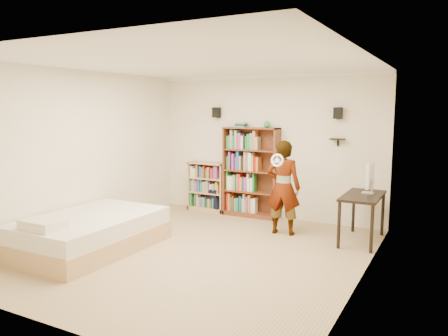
% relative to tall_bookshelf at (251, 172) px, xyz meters
% --- Properties ---
extents(ground, '(4.50, 5.00, 0.01)m').
position_rel_tall_bookshelf_xyz_m(ground, '(0.26, -2.34, -0.86)').
color(ground, tan).
rests_on(ground, ground).
extents(room_shell, '(4.52, 5.02, 2.71)m').
position_rel_tall_bookshelf_xyz_m(room_shell, '(0.26, -2.34, 0.90)').
color(room_shell, white).
rests_on(room_shell, ground).
extents(crown_molding, '(4.50, 5.00, 0.06)m').
position_rel_tall_bookshelf_xyz_m(crown_molding, '(0.26, -2.34, 1.81)').
color(crown_molding, white).
rests_on(crown_molding, room_shell).
extents(speaker_left, '(0.14, 0.12, 0.20)m').
position_rel_tall_bookshelf_xyz_m(speaker_left, '(-0.79, 0.06, 1.14)').
color(speaker_left, black).
rests_on(speaker_left, room_shell).
extents(speaker_right, '(0.14, 0.12, 0.20)m').
position_rel_tall_bookshelf_xyz_m(speaker_right, '(1.61, 0.06, 1.14)').
color(speaker_right, black).
rests_on(speaker_right, room_shell).
extents(wall_shelf, '(0.25, 0.16, 0.02)m').
position_rel_tall_bookshelf_xyz_m(wall_shelf, '(1.61, 0.07, 0.69)').
color(wall_shelf, black).
rests_on(wall_shelf, room_shell).
extents(tall_bookshelf, '(1.09, 0.32, 1.72)m').
position_rel_tall_bookshelf_xyz_m(tall_bookshelf, '(0.00, 0.00, 0.00)').
color(tall_bookshelf, maroon).
rests_on(tall_bookshelf, ground).
extents(low_bookshelf, '(0.79, 0.30, 0.99)m').
position_rel_tall_bookshelf_xyz_m(low_bookshelf, '(-0.98, 0.01, -0.37)').
color(low_bookshelf, tan).
rests_on(low_bookshelf, ground).
extents(computer_desk, '(0.55, 1.10, 0.75)m').
position_rel_tall_bookshelf_xyz_m(computer_desk, '(2.22, -0.66, -0.49)').
color(computer_desk, black).
rests_on(computer_desk, ground).
extents(imac, '(0.15, 0.51, 0.50)m').
position_rel_tall_bookshelf_xyz_m(imac, '(2.27, -0.52, 0.14)').
color(imac, silver).
rests_on(imac, computer_desk).
extents(daybed, '(1.41, 2.17, 0.64)m').
position_rel_tall_bookshelf_xyz_m(daybed, '(-1.26, -2.96, -0.54)').
color(daybed, silver).
rests_on(daybed, ground).
extents(person, '(0.61, 0.44, 1.57)m').
position_rel_tall_bookshelf_xyz_m(person, '(0.97, -0.84, -0.08)').
color(person, black).
rests_on(person, ground).
extents(wii_wheel, '(0.21, 0.08, 0.22)m').
position_rel_tall_bookshelf_xyz_m(wii_wheel, '(0.97, -1.13, 0.41)').
color(wii_wheel, silver).
rests_on(wii_wheel, person).
extents(navy_bag, '(0.38, 0.31, 0.45)m').
position_rel_tall_bookshelf_xyz_m(navy_bag, '(-0.81, -0.00, -0.63)').
color(navy_bag, black).
rests_on(navy_bag, ground).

